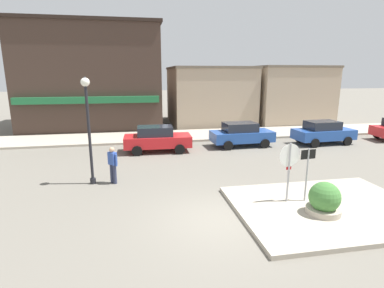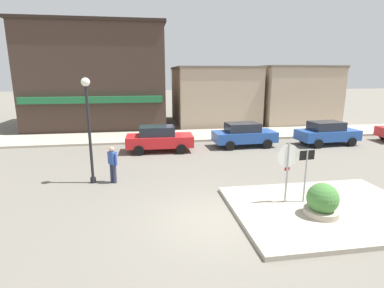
{
  "view_description": "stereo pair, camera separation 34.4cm",
  "coord_description": "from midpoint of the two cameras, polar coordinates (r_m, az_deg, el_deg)",
  "views": [
    {
      "loc": [
        -2.49,
        -8.6,
        4.62
      ],
      "look_at": [
        -0.05,
        4.5,
        1.5
      ],
      "focal_mm": 28.0,
      "sensor_mm": 36.0,
      "label": 1
    },
    {
      "loc": [
        -2.15,
        -8.66,
        4.62
      ],
      "look_at": [
        -0.05,
        4.5,
        1.5
      ],
      "focal_mm": 28.0,
      "sensor_mm": 36.0,
      "label": 2
    }
  ],
  "objects": [
    {
      "name": "building_storefront_left_near",
      "position": [
        29.18,
        2.87,
        9.28
      ],
      "size": [
        7.37,
        7.86,
        5.27
      ],
      "color": "tan",
      "rests_on": "ground"
    },
    {
      "name": "ground_plane",
      "position": [
        10.06,
        4.12,
        -14.2
      ],
      "size": [
        160.0,
        160.0,
        0.0
      ],
      "primitive_type": "plane",
      "color": "#6B665B"
    },
    {
      "name": "parked_car_third",
      "position": [
        21.95,
        23.29,
        2.1
      ],
      "size": [
        4.1,
        2.08,
        1.56
      ],
      "color": "#234C9E",
      "rests_on": "ground"
    },
    {
      "name": "kerb_far",
      "position": [
        22.58,
        -4.42,
        1.53
      ],
      "size": [
        80.0,
        4.0,
        0.15
      ],
      "primitive_type": "cube",
      "color": "#A89E8C",
      "rests_on": "ground"
    },
    {
      "name": "sidewalk_corner",
      "position": [
        11.58,
        23.57,
        -11.11
      ],
      "size": [
        6.4,
        4.8,
        0.15
      ],
      "primitive_type": "cube",
      "color": "#A89E8C",
      "rests_on": "ground"
    },
    {
      "name": "planter",
      "position": [
        10.77,
        23.01,
        -10.09
      ],
      "size": [
        1.1,
        1.1,
        1.23
      ],
      "color": "#ADA38E",
      "rests_on": "ground"
    },
    {
      "name": "pedestrian_crossing_near",
      "position": [
        13.32,
        -15.58,
        -3.69
      ],
      "size": [
        0.45,
        0.46,
        1.61
      ],
      "color": "#2D334C",
      "rests_on": "ground"
    },
    {
      "name": "building_corner_shop",
      "position": [
        28.8,
        -18.36,
        11.99
      ],
      "size": [
        11.52,
        9.63,
        8.68
      ],
      "color": "#3D2D26",
      "rests_on": "ground"
    },
    {
      "name": "stop_sign",
      "position": [
        11.01,
        17.16,
        -3.8
      ],
      "size": [
        0.82,
        0.11,
        2.3
      ],
      "color": "#9E9EA3",
      "rests_on": "ground"
    },
    {
      "name": "building_storefront_left_mid",
      "position": [
        30.83,
        17.2,
        9.0
      ],
      "size": [
        7.09,
        6.54,
        5.35
      ],
      "color": "tan",
      "rests_on": "ground"
    },
    {
      "name": "one_way_sign",
      "position": [
        11.33,
        20.26,
        -4.56
      ],
      "size": [
        0.6,
        0.08,
        2.1
      ],
      "color": "#9E9EA3",
      "rests_on": "ground"
    },
    {
      "name": "parked_car_nearest",
      "position": [
        18.27,
        -7.21,
        1.04
      ],
      "size": [
        4.04,
        1.96,
        1.56
      ],
      "color": "red",
      "rests_on": "ground"
    },
    {
      "name": "lamp_post",
      "position": [
        13.12,
        -19.95,
        5.11
      ],
      "size": [
        0.36,
        0.36,
        4.54
      ],
      "color": "black",
      "rests_on": "ground"
    },
    {
      "name": "parked_car_second",
      "position": [
        19.73,
        8.89,
        1.89
      ],
      "size": [
        4.07,
        2.01,
        1.56
      ],
      "color": "#234C9E",
      "rests_on": "ground"
    }
  ]
}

